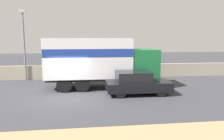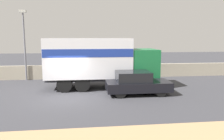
% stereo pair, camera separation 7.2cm
% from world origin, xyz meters
% --- Properties ---
extents(ground_plane, '(80.00, 80.00, 0.00)m').
position_xyz_m(ground_plane, '(0.00, 0.00, 0.00)').
color(ground_plane, '#38383D').
extents(stone_wall_backdrop, '(60.00, 0.35, 1.23)m').
position_xyz_m(stone_wall_backdrop, '(0.00, 6.49, 0.61)').
color(stone_wall_backdrop, '#A39984').
rests_on(stone_wall_backdrop, ground_plane).
extents(street_lamp, '(0.56, 0.28, 5.98)m').
position_xyz_m(street_lamp, '(-3.99, 6.19, 3.52)').
color(street_lamp, slate).
rests_on(street_lamp, ground_plane).
extents(box_truck, '(8.03, 2.56, 3.63)m').
position_xyz_m(box_truck, '(2.10, 2.46, 2.10)').
color(box_truck, '#196B38').
rests_on(box_truck, ground_plane).
extents(car_hatchback, '(4.15, 1.84, 1.52)m').
position_xyz_m(car_hatchback, '(4.44, 0.30, 0.76)').
color(car_hatchback, black).
rests_on(car_hatchback, ground_plane).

